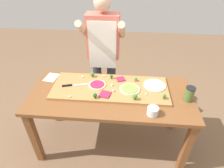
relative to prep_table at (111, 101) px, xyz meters
name	(u,v)px	position (x,y,z in m)	size (l,w,h in m)	color
ground_plane	(111,141)	(0.00, 0.00, -0.69)	(8.00, 8.00, 0.00)	brown
prep_table	(111,101)	(0.00, 0.00, 0.00)	(1.74, 0.76, 0.80)	brown
cutting_board	(110,88)	(-0.02, 0.09, 0.12)	(1.26, 0.49, 0.03)	#B27F47
chefs_knife	(72,85)	(-0.44, 0.07, 0.14)	(0.30, 0.10, 0.02)	#B7BABF
pizza_whole_pesto_green	(130,89)	(0.20, 0.06, 0.14)	(0.22, 0.22, 0.02)	beige
pizza_whole_beet_magenta	(97,85)	(-0.16, 0.10, 0.14)	(0.19, 0.19, 0.02)	beige
pizza_whole_white_garlic	(155,85)	(0.47, 0.15, 0.14)	(0.24, 0.24, 0.02)	beige
pizza_slice_center	(105,94)	(-0.06, -0.06, 0.14)	(0.11, 0.11, 0.01)	#9E234C
pizza_slice_near_left	(121,79)	(0.09, 0.24, 0.14)	(0.09, 0.09, 0.01)	#9E234C
broccoli_floret_center_right	(164,96)	(0.54, -0.07, 0.17)	(0.04, 0.04, 0.06)	#3F7220
broccoli_floret_center_left	(111,76)	(-0.02, 0.25, 0.16)	(0.04, 0.04, 0.05)	#2C5915
broccoli_floret_back_left	(95,96)	(-0.15, -0.12, 0.17)	(0.04, 0.04, 0.06)	#2C5915
broccoli_floret_back_mid	(135,97)	(0.25, -0.11, 0.17)	(0.05, 0.05, 0.07)	#487A23
broccoli_floret_front_mid	(92,74)	(-0.24, 0.27, 0.17)	(0.05, 0.05, 0.06)	#487A23
broccoli_floret_front_left	(136,79)	(0.27, 0.22, 0.16)	(0.03, 0.03, 0.05)	#3F7220
cheese_crumble_a	(104,76)	(-0.11, 0.28, 0.14)	(0.02, 0.02, 0.02)	white
cheese_crumble_b	(69,97)	(-0.41, -0.13, 0.14)	(0.02, 0.02, 0.02)	white
cheese_crumble_c	(146,94)	(0.37, -0.01, 0.14)	(0.01, 0.01, 0.01)	white
cheese_crumble_d	(82,77)	(-0.36, 0.24, 0.14)	(0.02, 0.02, 0.02)	white
cheese_crumble_e	(113,91)	(0.02, 0.01, 0.14)	(0.02, 0.02, 0.02)	silver
cheese_crumble_f	(112,85)	(0.00, 0.11, 0.14)	(0.02, 0.02, 0.02)	white
flour_cup	(153,111)	(0.41, -0.27, 0.14)	(0.10, 0.10, 0.08)	white
sauce_jar	(189,94)	(0.79, -0.03, 0.19)	(0.09, 0.09, 0.16)	#517033
recipe_note	(51,77)	(-0.74, 0.25, 0.11)	(0.14, 0.18, 0.00)	white
cook_center	(104,50)	(-0.15, 0.65, 0.31)	(0.54, 0.39, 1.67)	#333847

